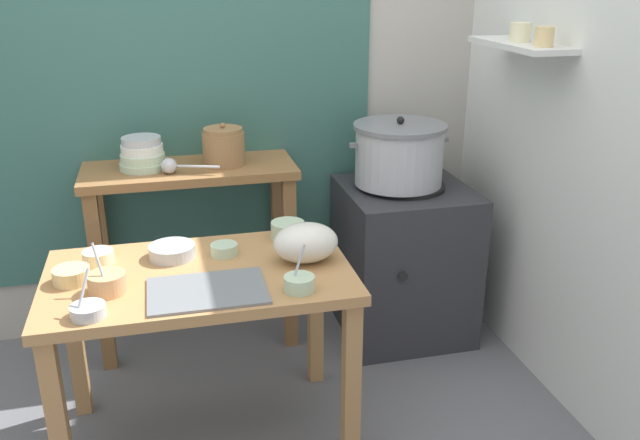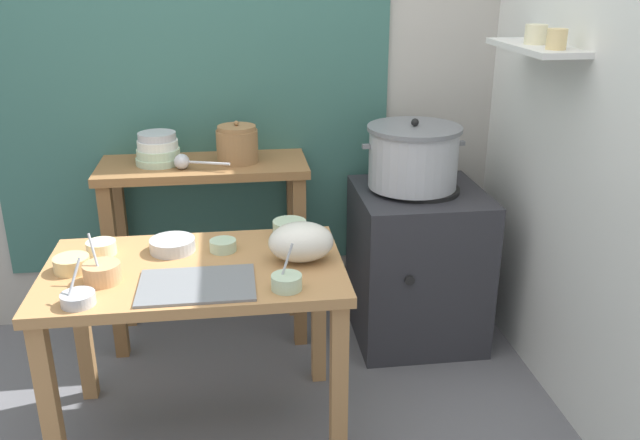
% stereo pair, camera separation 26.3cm
% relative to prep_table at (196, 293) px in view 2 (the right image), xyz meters
% --- Properties ---
extents(ground_plane, '(9.00, 9.00, 0.00)m').
position_rel_prep_table_xyz_m(ground_plane, '(0.13, -0.08, -0.61)').
color(ground_plane, slate).
extents(wall_back, '(4.40, 0.12, 2.60)m').
position_rel_prep_table_xyz_m(wall_back, '(0.21, 1.02, 0.69)').
color(wall_back, '#B2ADA3').
rests_on(wall_back, ground).
extents(wall_right, '(0.30, 3.20, 2.60)m').
position_rel_prep_table_xyz_m(wall_right, '(1.53, 0.12, 0.69)').
color(wall_right, silver).
rests_on(wall_right, ground).
extents(prep_table, '(1.10, 0.66, 0.72)m').
position_rel_prep_table_xyz_m(prep_table, '(0.00, 0.00, 0.00)').
color(prep_table, '#B27F4C').
rests_on(prep_table, ground).
extents(back_shelf_table, '(0.96, 0.40, 0.90)m').
position_rel_prep_table_xyz_m(back_shelf_table, '(0.02, 0.75, 0.07)').
color(back_shelf_table, olive).
rests_on(back_shelf_table, ground).
extents(stove_block, '(0.60, 0.61, 0.78)m').
position_rel_prep_table_xyz_m(stove_block, '(1.03, 0.62, -0.23)').
color(stove_block, '#2D2D33').
rests_on(stove_block, ground).
extents(steamer_pot, '(0.49, 0.44, 0.32)m').
position_rel_prep_table_xyz_m(steamer_pot, '(0.99, 0.64, 0.32)').
color(steamer_pot, '#B7BABF').
rests_on(steamer_pot, stove_block).
extents(clay_pot, '(0.19, 0.19, 0.19)m').
position_rel_prep_table_xyz_m(clay_pot, '(0.18, 0.75, 0.37)').
color(clay_pot, olive).
rests_on(clay_pot, back_shelf_table).
extents(bowl_stack_enamel, '(0.21, 0.21, 0.15)m').
position_rel_prep_table_xyz_m(bowl_stack_enamel, '(-0.18, 0.76, 0.36)').
color(bowl_stack_enamel, '#B7D1AD').
rests_on(bowl_stack_enamel, back_shelf_table).
extents(ladle, '(0.25, 0.11, 0.07)m').
position_rel_prep_table_xyz_m(ladle, '(-0.06, 0.66, 0.33)').
color(ladle, '#B7BABF').
rests_on(ladle, back_shelf_table).
extents(serving_tray, '(0.40, 0.28, 0.01)m').
position_rel_prep_table_xyz_m(serving_tray, '(0.02, -0.17, 0.12)').
color(serving_tray, slate).
rests_on(serving_tray, prep_table).
extents(plastic_bag, '(0.24, 0.19, 0.15)m').
position_rel_prep_table_xyz_m(plastic_bag, '(0.40, 0.00, 0.18)').
color(plastic_bag, silver).
rests_on(plastic_bag, prep_table).
extents(prep_bowl_0, '(0.13, 0.13, 0.18)m').
position_rel_prep_table_xyz_m(prep_bowl_0, '(-0.31, -0.09, 0.15)').
color(prep_bowl_0, tan).
rests_on(prep_bowl_0, prep_table).
extents(prep_bowl_1, '(0.17, 0.17, 0.05)m').
position_rel_prep_table_xyz_m(prep_bowl_1, '(-0.09, 0.15, 0.14)').
color(prep_bowl_1, '#B7BABF').
rests_on(prep_bowl_1, prep_table).
extents(prep_bowl_2, '(0.14, 0.14, 0.07)m').
position_rel_prep_table_xyz_m(prep_bowl_2, '(0.38, 0.23, 0.15)').
color(prep_bowl_2, '#B7D1AD').
rests_on(prep_bowl_2, prep_table).
extents(prep_bowl_3, '(0.11, 0.11, 0.16)m').
position_rel_prep_table_xyz_m(prep_bowl_3, '(0.32, -0.23, 0.14)').
color(prep_bowl_3, '#B7D1AD').
rests_on(prep_bowl_3, prep_table).
extents(prep_bowl_4, '(0.10, 0.10, 0.04)m').
position_rel_prep_table_xyz_m(prep_bowl_4, '(0.11, 0.13, 0.13)').
color(prep_bowl_4, '#B7D1AD').
rests_on(prep_bowl_4, prep_table).
extents(prep_bowl_5, '(0.11, 0.11, 0.15)m').
position_rel_prep_table_xyz_m(prep_bowl_5, '(-0.36, -0.25, 0.13)').
color(prep_bowl_5, '#B7BABF').
rests_on(prep_bowl_5, prep_table).
extents(prep_bowl_6, '(0.11, 0.11, 0.05)m').
position_rel_prep_table_xyz_m(prep_bowl_6, '(-0.36, 0.16, 0.14)').
color(prep_bowl_6, beige).
rests_on(prep_bowl_6, prep_table).
extents(prep_bowl_7, '(0.13, 0.13, 0.05)m').
position_rel_prep_table_xyz_m(prep_bowl_7, '(-0.44, 0.02, 0.14)').
color(prep_bowl_7, '#E5C684').
rests_on(prep_bowl_7, prep_table).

